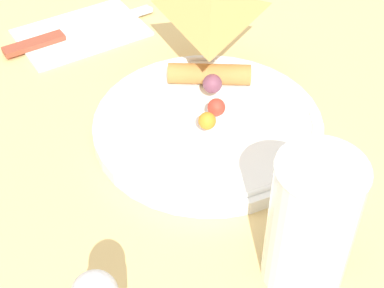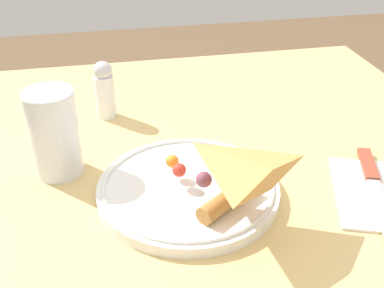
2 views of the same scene
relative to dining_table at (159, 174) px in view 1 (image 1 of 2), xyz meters
The scene contains 5 objects.
dining_table is the anchor object (origin of this frame).
plate_pizza 0.14m from the dining_table, 79.01° to the right, with size 0.25×0.25×0.05m.
milk_glass 0.31m from the dining_table, 109.35° to the right, with size 0.07×0.07×0.13m.
napkin_folded 0.22m from the dining_table, 71.43° to the left, with size 0.19×0.16×0.00m.
butter_knife 0.23m from the dining_table, 74.83° to the left, with size 0.21×0.09×0.01m.
Camera 1 is at (-0.38, -0.36, 1.15)m, focal length 55.00 mm.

